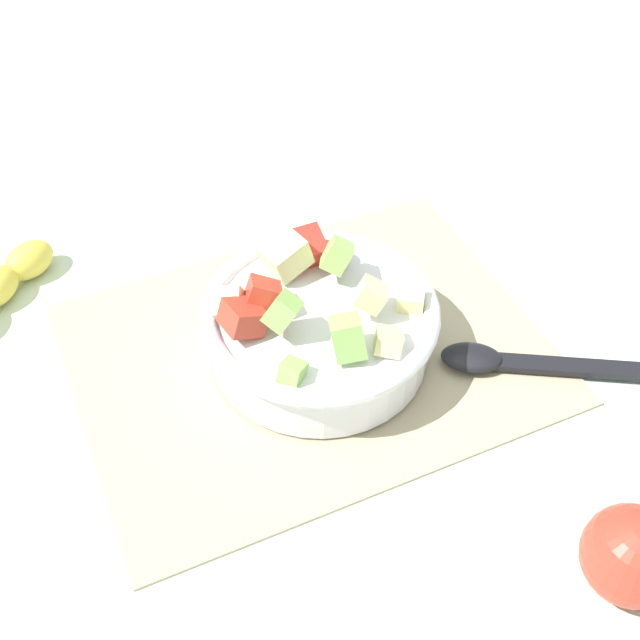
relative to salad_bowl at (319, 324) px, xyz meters
name	(u,v)px	position (x,y,z in m)	size (l,w,h in m)	color
ground_plane	(309,354)	(-0.01, 0.01, -0.04)	(2.40, 2.40, 0.00)	silver
placemat	(309,352)	(-0.01, 0.01, -0.04)	(0.43, 0.33, 0.01)	tan
salad_bowl	(319,324)	(0.00, 0.00, 0.00)	(0.21, 0.21, 0.10)	white
serving_spoon	(514,361)	(0.16, -0.09, -0.03)	(0.19, 0.12, 0.01)	black
whole_apple	(632,556)	(0.11, -0.30, -0.01)	(0.07, 0.07, 0.09)	#BC3828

